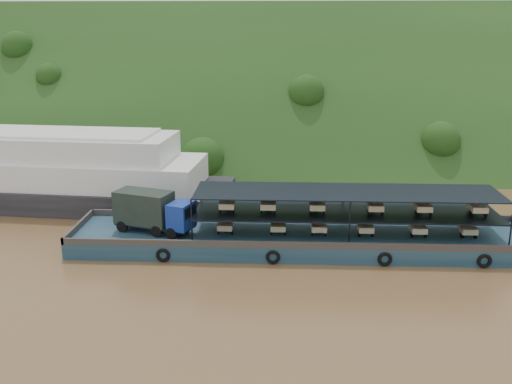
{
  "coord_description": "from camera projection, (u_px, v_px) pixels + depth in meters",
  "views": [
    {
      "loc": [
        0.1,
        -42.8,
        16.54
      ],
      "look_at": [
        -2.0,
        3.0,
        3.2
      ],
      "focal_mm": 40.0,
      "sensor_mm": 36.0,
      "label": 1
    }
  ],
  "objects": [
    {
      "name": "ground",
      "position": [
        279.0,
        241.0,
        45.68
      ],
      "size": [
        160.0,
        160.0,
        0.0
      ],
      "primitive_type": "plane",
      "color": "brown",
      "rests_on": "ground"
    },
    {
      "name": "passenger_ferry",
      "position": [
        47.0,
        172.0,
        54.65
      ],
      "size": [
        35.68,
        11.69,
        7.1
      ],
      "rotation": [
        0.0,
        0.0,
        -0.08
      ],
      "color": "black",
      "rests_on": "ground"
    },
    {
      "name": "hillside",
      "position": [
        281.0,
        149.0,
        80.21
      ],
      "size": [
        140.0,
        39.6,
        39.6
      ],
      "primitive_type": "cube",
      "rotation": [
        0.79,
        0.0,
        0.0
      ],
      "color": "#163413",
      "rests_on": "ground"
    },
    {
      "name": "cargo_barge",
      "position": [
        291.0,
        234.0,
        44.2
      ],
      "size": [
        35.0,
        7.18,
        4.54
      ],
      "color": "#122F40",
      "rests_on": "ground"
    }
  ]
}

